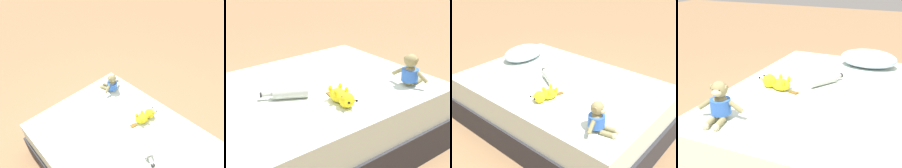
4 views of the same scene
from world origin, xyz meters
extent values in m
plane|color=#93704C|center=(0.00, 0.00, 0.00)|extent=(16.00, 16.00, 0.00)
cube|color=#2D2D33|center=(0.00, 0.00, 0.13)|extent=(1.34, 1.95, 0.26)
cube|color=silver|center=(0.00, 0.00, 0.38)|extent=(1.30, 1.89, 0.24)
ellipsoid|color=silver|center=(0.15, 0.71, 0.57)|extent=(0.49, 0.31, 0.15)
ellipsoid|color=#8E8456|center=(-0.40, -0.68, 0.57)|extent=(0.13, 0.12, 0.15)
cylinder|color=blue|center=(-0.40, -0.68, 0.58)|extent=(0.15, 0.15, 0.09)
sphere|color=#8E8456|center=(-0.40, -0.68, 0.68)|extent=(0.10, 0.10, 0.10)
ellipsoid|color=#C1B789|center=(-0.40, -0.72, 0.68)|extent=(0.07, 0.06, 0.04)
sphere|color=black|center=(-0.38, -0.71, 0.69)|extent=(0.01, 0.01, 0.01)
sphere|color=black|center=(-0.41, -0.72, 0.69)|extent=(0.01, 0.01, 0.01)
cylinder|color=#8E8456|center=(-0.36, -0.67, 0.70)|extent=(0.01, 0.03, 0.03)
cylinder|color=#8E8456|center=(-0.45, -0.69, 0.70)|extent=(0.01, 0.03, 0.03)
cylinder|color=#8E8456|center=(-0.31, -0.66, 0.58)|extent=(0.10, 0.05, 0.08)
cylinder|color=#8E8456|center=(-0.50, -0.70, 0.58)|extent=(0.10, 0.05, 0.08)
cylinder|color=#8E8456|center=(-0.36, -0.76, 0.52)|extent=(0.06, 0.11, 0.04)
cylinder|color=#8E8456|center=(-0.41, -0.77, 0.52)|extent=(0.06, 0.11, 0.04)
sphere|color=#C1B789|center=(-0.34, -0.81, 0.52)|extent=(0.04, 0.04, 0.04)
sphere|color=#C1B789|center=(-0.40, -0.82, 0.52)|extent=(0.04, 0.04, 0.04)
ellipsoid|color=yellow|center=(-0.29, -0.11, 0.54)|extent=(0.17, 0.13, 0.08)
sphere|color=yellow|center=(-0.39, -0.10, 0.55)|extent=(0.10, 0.10, 0.10)
cone|color=yellow|center=(-0.44, -0.12, 0.56)|extent=(0.07, 0.04, 0.05)
sphere|color=black|center=(-0.47, -0.11, 0.57)|extent=(0.02, 0.02, 0.02)
cone|color=yellow|center=(-0.43, -0.06, 0.56)|extent=(0.07, 0.04, 0.05)
sphere|color=black|center=(-0.46, -0.06, 0.57)|extent=(0.02, 0.02, 0.02)
sphere|color=red|center=(-0.40, -0.13, 0.58)|extent=(0.02, 0.02, 0.02)
sphere|color=red|center=(-0.39, -0.07, 0.58)|extent=(0.02, 0.02, 0.02)
ellipsoid|color=yellow|center=(-0.33, -0.15, 0.58)|extent=(0.03, 0.03, 0.05)
ellipsoid|color=yellow|center=(-0.32, -0.07, 0.58)|extent=(0.03, 0.03, 0.05)
ellipsoid|color=yellow|center=(-0.25, -0.16, 0.58)|extent=(0.03, 0.03, 0.05)
ellipsoid|color=yellow|center=(-0.24, -0.08, 0.58)|extent=(0.03, 0.03, 0.05)
cube|color=brown|center=(-0.18, -0.13, 0.50)|extent=(0.08, 0.06, 0.01)
cylinder|color=#B7BCB2|center=(-0.06, 0.11, 0.54)|extent=(0.18, 0.24, 0.08)
cylinder|color=#B7BCB2|center=(0.02, 0.24, 0.54)|extent=(0.06, 0.07, 0.03)
cylinder|color=black|center=(0.04, 0.28, 0.54)|extent=(0.04, 0.03, 0.04)
camera|label=1|loc=(0.87, 0.65, 2.12)|focal=31.88mm
camera|label=2|loc=(-1.91, 1.19, 1.51)|focal=56.46mm
camera|label=3|loc=(-1.81, -1.58, 1.73)|focal=45.51mm
camera|label=4|loc=(0.71, -2.10, 1.38)|focal=53.14mm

